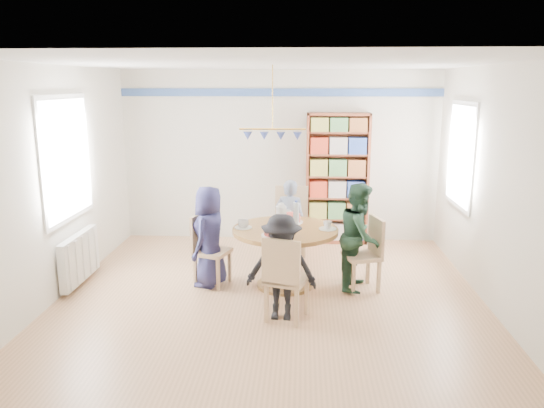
# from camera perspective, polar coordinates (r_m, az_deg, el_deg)

# --- Properties ---
(ground) EXTENTS (5.00, 5.00, 0.00)m
(ground) POSITION_cam_1_polar(r_m,az_deg,el_deg) (6.40, -0.21, -10.01)
(ground) COLOR tan
(room_shell) EXTENTS (5.00, 5.00, 5.00)m
(room_shell) POSITION_cam_1_polar(r_m,az_deg,el_deg) (6.83, -1.96, 5.80)
(room_shell) COLOR white
(room_shell) RESTS_ON ground
(radiator) EXTENTS (0.12, 1.00, 0.60)m
(radiator) POSITION_cam_1_polar(r_m,az_deg,el_deg) (7.11, -19.98, -5.43)
(radiator) COLOR silver
(radiator) RESTS_ON ground
(dining_table) EXTENTS (1.30, 1.30, 0.75)m
(dining_table) POSITION_cam_1_polar(r_m,az_deg,el_deg) (6.55, 1.42, -4.28)
(dining_table) COLOR brown
(dining_table) RESTS_ON ground
(chair_left) EXTENTS (0.50, 0.50, 0.89)m
(chair_left) POSITION_cam_1_polar(r_m,az_deg,el_deg) (6.72, -7.03, -4.52)
(chair_left) COLOR tan
(chair_left) RESTS_ON ground
(chair_right) EXTENTS (0.50, 0.50, 0.91)m
(chair_right) POSITION_cam_1_polar(r_m,az_deg,el_deg) (6.59, 10.25, -4.92)
(chair_right) COLOR tan
(chair_right) RESTS_ON ground
(chair_far) EXTENTS (0.49, 0.49, 1.06)m
(chair_far) POSITION_cam_1_polar(r_m,az_deg,el_deg) (7.54, 2.04, -1.77)
(chair_far) COLOR tan
(chair_far) RESTS_ON ground
(chair_near) EXTENTS (0.53, 0.53, 0.94)m
(chair_near) POSITION_cam_1_polar(r_m,az_deg,el_deg) (5.61, 1.36, -7.69)
(chair_near) COLOR tan
(chair_near) RESTS_ON ground
(person_left) EXTENTS (0.55, 0.70, 1.26)m
(person_left) POSITION_cam_1_polar(r_m,az_deg,el_deg) (6.63, -6.73, -3.48)
(person_left) COLOR #1C1B3D
(person_left) RESTS_ON ground
(person_right) EXTENTS (0.64, 0.74, 1.32)m
(person_right) POSITION_cam_1_polar(r_m,az_deg,el_deg) (6.57, 9.44, -3.46)
(person_right) COLOR #1A3423
(person_right) RESTS_ON ground
(person_far) EXTENTS (0.49, 0.38, 1.19)m
(person_far) POSITION_cam_1_polar(r_m,az_deg,el_deg) (7.44, 1.94, -1.87)
(person_far) COLOR gray
(person_far) RESTS_ON ground
(person_near) EXTENTS (0.78, 0.49, 1.16)m
(person_near) POSITION_cam_1_polar(r_m,az_deg,el_deg) (5.66, 1.02, -6.82)
(person_near) COLOR black
(person_near) RESTS_ON ground
(bookshelf) EXTENTS (0.98, 0.29, 2.05)m
(bookshelf) POSITION_cam_1_polar(r_m,az_deg,el_deg) (8.37, 7.02, 2.58)
(bookshelf) COLOR brown
(bookshelf) RESTS_ON ground
(tableware) EXTENTS (1.25, 1.25, 0.33)m
(tableware) POSITION_cam_1_polar(r_m,az_deg,el_deg) (6.51, 1.21, -1.97)
(tableware) COLOR white
(tableware) RESTS_ON dining_table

